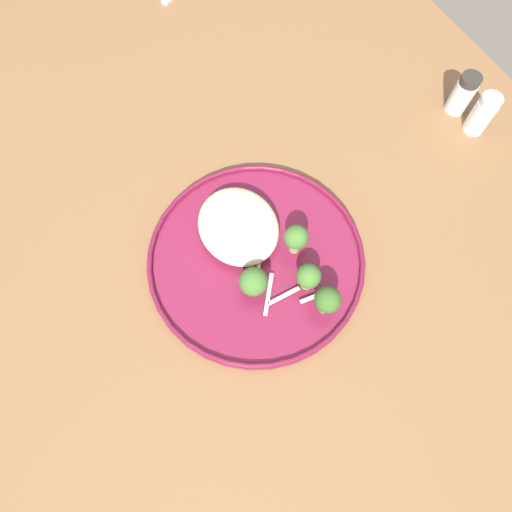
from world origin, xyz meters
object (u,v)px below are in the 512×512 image
seared_scallop_on_noodles (270,228)px  seared_scallop_center_golden (252,207)px  seared_scallop_right_edge (215,235)px  broccoli_floret_tall_stalk (253,282)px  salt_shaker (482,114)px  dinner_plate (256,259)px  broccoli_floret_rear_charred (296,238)px  broccoli_floret_split_head (308,277)px  pepper_shaker (463,94)px  seared_scallop_half_hidden (231,224)px  broccoli_floret_left_leaning (327,300)px

seared_scallop_on_noodles → seared_scallop_center_golden: (0.04, 0.01, 0.00)m
seared_scallop_right_edge → seared_scallop_center_golden: same height
broccoli_floret_tall_stalk → salt_shaker: bearing=-81.9°
seared_scallop_right_edge → broccoli_floret_tall_stalk: (-0.09, -0.01, 0.02)m
dinner_plate → broccoli_floret_rear_charred: size_ratio=5.42×
broccoli_floret_split_head → pepper_shaker: size_ratio=0.70×
broccoli_floret_split_head → broccoli_floret_rear_charred: bearing=-14.4°
broccoli_floret_tall_stalk → seared_scallop_right_edge: bearing=5.4°
dinner_plate → broccoli_floret_split_head: size_ratio=6.19×
seared_scallop_half_hidden → broccoli_floret_tall_stalk: size_ratio=0.52×
broccoli_floret_rear_charred → salt_shaker: bearing=-83.9°
seared_scallop_center_golden → broccoli_floret_left_leaning: broccoli_floret_left_leaning is taller
seared_scallop_right_edge → seared_scallop_half_hidden: size_ratio=1.02×
broccoli_floret_split_head → salt_shaker: size_ratio=0.70×
broccoli_floret_tall_stalk → pepper_shaker: pepper_shaker is taller
seared_scallop_half_hidden → salt_shaker: size_ratio=0.40×
broccoli_floret_rear_charred → seared_scallop_right_edge: bearing=52.4°
dinner_plate → broccoli_floret_rear_charred: broccoli_floret_rear_charred is taller
seared_scallop_right_edge → broccoli_floret_left_leaning: broccoli_floret_left_leaning is taller
seared_scallop_half_hidden → seared_scallop_center_golden: same height
broccoli_floret_tall_stalk → seared_scallop_on_noodles: bearing=-44.4°
broccoli_floret_tall_stalk → salt_shaker: size_ratio=0.77×
seared_scallop_on_noodles → pepper_shaker: pepper_shaker is taller
broccoli_floret_left_leaning → seared_scallop_center_golden: bearing=3.4°
seared_scallop_right_edge → seared_scallop_half_hidden: 0.03m
broccoli_floret_split_head → broccoli_floret_tall_stalk: bearing=66.3°
seared_scallop_center_golden → pepper_shaker: pepper_shaker is taller
seared_scallop_center_golden → broccoli_floret_rear_charred: (-0.08, -0.02, 0.02)m
broccoli_floret_split_head → broccoli_floret_left_leaning: 0.04m
broccoli_floret_tall_stalk → broccoli_floret_left_leaning: 0.09m
broccoli_floret_tall_stalk → broccoli_floret_rear_charred: 0.08m
seared_scallop_on_noodles → seared_scallop_center_golden: 0.04m
seared_scallop_on_noodles → seared_scallop_half_hidden: bearing=54.9°
seared_scallop_center_golden → seared_scallop_on_noodles: bearing=-170.8°
dinner_plate → broccoli_floret_tall_stalk: bearing=145.8°
seared_scallop_half_hidden → broccoli_floret_left_leaning: size_ratio=0.50×
seared_scallop_right_edge → pepper_shaker: bearing=-87.9°
broccoli_floret_left_leaning → broccoli_floret_rear_charred: bearing=-7.2°
seared_scallop_on_noodles → broccoli_floret_rear_charred: bearing=-159.1°
dinner_plate → pepper_shaker: size_ratio=4.33×
dinner_plate → seared_scallop_half_hidden: bearing=5.7°
seared_scallop_center_golden → pepper_shaker: size_ratio=0.51×
seared_scallop_right_edge → broccoli_floret_left_leaning: 0.17m
broccoli_floret_rear_charred → broccoli_floret_split_head: broccoli_floret_rear_charred is taller
seared_scallop_right_edge → broccoli_floret_split_head: 0.14m
seared_scallop_on_noodles → pepper_shaker: 0.37m
broccoli_floret_tall_stalk → broccoli_floret_rear_charred: bearing=-73.0°
dinner_plate → salt_shaker: salt_shaker is taller
pepper_shaker → dinner_plate: bearing=99.7°
salt_shaker → pepper_shaker: bearing=0.0°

